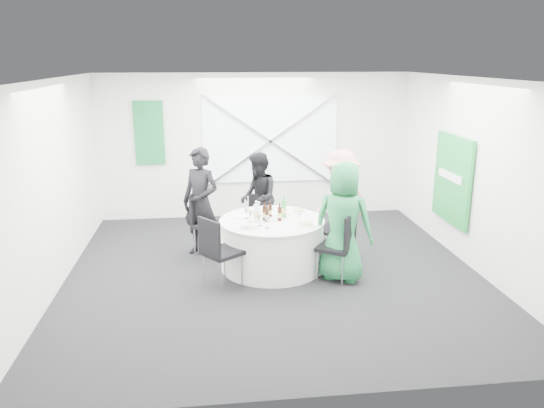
{
  "coord_description": "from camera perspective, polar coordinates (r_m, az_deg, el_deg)",
  "views": [
    {
      "loc": [
        -0.9,
        -7.22,
        3.08
      ],
      "look_at": [
        0.0,
        0.2,
        1.0
      ],
      "focal_mm": 35.0,
      "sensor_mm": 36.0,
      "label": 1
    }
  ],
  "objects": [
    {
      "name": "wine_glass_b",
      "position": [
        7.85,
        -2.76,
        -0.71
      ],
      "size": [
        0.07,
        0.07,
        0.17
      ],
      "color": "white",
      "rests_on": "banquet_table"
    },
    {
      "name": "plate_front_right",
      "position": [
        7.58,
        3.74,
        -2.2
      ],
      "size": [
        0.26,
        0.26,
        0.04
      ],
      "color": "white",
      "rests_on": "banquet_table"
    },
    {
      "name": "chair_back",
      "position": [
        8.98,
        -1.27,
        -1.22
      ],
      "size": [
        0.4,
        0.41,
        0.84
      ],
      "rotation": [
        0.0,
        0.0,
        0.05
      ],
      "color": "black",
      "rests_on": "floor"
    },
    {
      "name": "wine_glass_a",
      "position": [
        7.68,
        -2.35,
        -1.08
      ],
      "size": [
        0.07,
        0.07,
        0.17
      ],
      "color": "white",
      "rests_on": "banquet_table"
    },
    {
      "name": "fork_d",
      "position": [
        7.43,
        2.97,
        -2.65
      ],
      "size": [
        0.1,
        0.13,
        0.01
      ],
      "primitive_type": "cube",
      "rotation": [
        0.0,
        0.0,
        -0.66
      ],
      "color": "silver",
      "rests_on": "banquet_table"
    },
    {
      "name": "beer_bottle_d",
      "position": [
        7.7,
        -0.55,
        -1.25
      ],
      "size": [
        0.06,
        0.06,
        0.25
      ],
      "color": "#321509",
      "rests_on": "banquet_table"
    },
    {
      "name": "beer_bottle_b",
      "position": [
        7.95,
        -0.21,
        -0.74
      ],
      "size": [
        0.06,
        0.06,
        0.24
      ],
      "color": "#321509",
      "rests_on": "banquet_table"
    },
    {
      "name": "beer_bottle_c",
      "position": [
        7.76,
        0.83,
        -1.07
      ],
      "size": [
        0.06,
        0.06,
        0.26
      ],
      "color": "#321509",
      "rests_on": "banquet_table"
    },
    {
      "name": "wall_right",
      "position": [
        8.38,
        21.03,
        2.93
      ],
      "size": [
        0.0,
        6.0,
        6.0
      ],
      "primitive_type": "plane",
      "rotation": [
        1.57,
        0.0,
        -1.57
      ],
      "color": "white",
      "rests_on": "floor"
    },
    {
      "name": "green_water_bottle",
      "position": [
        7.9,
        1.27,
        -0.53
      ],
      "size": [
        0.08,
        0.08,
        0.33
      ],
      "color": "green",
      "rests_on": "banquet_table"
    },
    {
      "name": "clear_water_bottle",
      "position": [
        7.71,
        -1.71,
        -1.0
      ],
      "size": [
        0.08,
        0.08,
        0.31
      ],
      "color": "white",
      "rests_on": "banquet_table"
    },
    {
      "name": "wine_glass_g",
      "position": [
        7.4,
        -0.49,
        -1.7
      ],
      "size": [
        0.07,
        0.07,
        0.17
      ],
      "color": "white",
      "rests_on": "banquet_table"
    },
    {
      "name": "wine_glass_f",
      "position": [
        7.5,
        -1.38,
        -1.47
      ],
      "size": [
        0.07,
        0.07,
        0.17
      ],
      "color": "white",
      "rests_on": "banquet_table"
    },
    {
      "name": "plate_front_left",
      "position": [
        7.48,
        -2.7,
        -2.49
      ],
      "size": [
        0.29,
        0.29,
        0.01
      ],
      "color": "white",
      "rests_on": "banquet_table"
    },
    {
      "name": "chair_back_right",
      "position": [
        8.55,
        6.5,
        -2.03
      ],
      "size": [
        0.54,
        0.53,
        0.88
      ],
      "rotation": [
        0.0,
        0.0,
        -1.12
      ],
      "color": "black",
      "rests_on": "floor"
    },
    {
      "name": "knife_b",
      "position": [
        8.25,
        2.66,
        -0.78
      ],
      "size": [
        0.08,
        0.14,
        0.01
      ],
      "primitive_type": "cube",
      "rotation": [
        0.0,
        0.0,
        0.42
      ],
      "color": "silver",
      "rests_on": "banquet_table"
    },
    {
      "name": "banquet_table",
      "position": [
        7.95,
        0.0,
        -4.31
      ],
      "size": [
        1.56,
        1.56,
        0.76
      ],
      "color": "silver",
      "rests_on": "floor"
    },
    {
      "name": "fork_b",
      "position": [
        8.05,
        3.82,
        -1.23
      ],
      "size": [
        0.09,
        0.14,
        0.01
      ],
      "primitive_type": "cube",
      "rotation": [
        0.0,
        0.0,
        0.55
      ],
      "color": "silver",
      "rests_on": "banquet_table"
    },
    {
      "name": "fork_c",
      "position": [
        8.2,
        -3.04,
        -0.89
      ],
      "size": [
        0.09,
        0.14,
        0.01
      ],
      "primitive_type": "cube",
      "rotation": [
        0.0,
        0.0,
        2.61
      ],
      "color": "silver",
      "rests_on": "banquet_table"
    },
    {
      "name": "plate_back",
      "position": [
        8.35,
        -0.72,
        -0.53
      ],
      "size": [
        0.27,
        0.27,
        0.01
      ],
      "color": "white",
      "rests_on": "banquet_table"
    },
    {
      "name": "person_woman_green",
      "position": [
        7.46,
        7.66,
        -1.93
      ],
      "size": [
        1.0,
        0.89,
        1.71
      ],
      "primitive_type": "imported",
      "rotation": [
        0.0,
        0.0,
        2.62
      ],
      "color": "#217B42",
      "rests_on": "floor"
    },
    {
      "name": "wine_glass_d",
      "position": [
        8.08,
        1.42,
        -0.22
      ],
      "size": [
        0.07,
        0.07,
        0.17
      ],
      "color": "white",
      "rests_on": "banquet_table"
    },
    {
      "name": "floor",
      "position": [
        7.9,
        0.18,
        -7.39
      ],
      "size": [
        6.0,
        6.0,
        0.0
      ],
      "primitive_type": "plane",
      "color": "black",
      "rests_on": "ground"
    },
    {
      "name": "knife_a",
      "position": [
        8.35,
        -1.4,
        -0.58
      ],
      "size": [
        0.15,
        0.02,
        0.01
      ],
      "primitive_type": "cube",
      "rotation": [
        0.0,
        0.0,
        1.51
      ],
      "color": "silver",
      "rests_on": "banquet_table"
    },
    {
      "name": "wall_front",
      "position": [
        4.63,
        4.79,
        -5.78
      ],
      "size": [
        6.0,
        0.0,
        6.0
      ],
      "primitive_type": "plane",
      "rotation": [
        -1.57,
        0.0,
        0.0
      ],
      "color": "white",
      "rests_on": "floor"
    },
    {
      "name": "knife_d",
      "position": [
        7.74,
        4.18,
        -1.92
      ],
      "size": [
        0.1,
        0.13,
        0.01
      ],
      "primitive_type": "cube",
      "rotation": [
        0.0,
        0.0,
        -0.63
      ],
      "color": "silver",
      "rests_on": "banquet_table"
    },
    {
      "name": "knife_c",
      "position": [
        7.91,
        -4.15,
        -1.53
      ],
      "size": [
        0.09,
        0.14,
        0.01
      ],
      "primitive_type": "cube",
      "rotation": [
        0.0,
        0.0,
        2.61
      ],
      "color": "silver",
      "rests_on": "banquet_table"
    },
    {
      "name": "fork_a",
      "position": [
        8.37,
        0.81,
        -0.53
      ],
      "size": [
        0.15,
        0.02,
        0.01
      ],
      "primitive_type": "cube",
      "rotation": [
        0.0,
        0.0,
        1.54
      ],
      "color": "silver",
      "rests_on": "banquet_table"
    },
    {
      "name": "green_sign",
      "position": [
        8.92,
        18.8,
        2.53
      ],
      "size": [
        0.05,
        1.2,
        1.4
      ],
      "primitive_type": "cube",
      "color": "#1A9035",
      "rests_on": "wall_right"
    },
    {
      "name": "green_banner",
      "position": [
        10.32,
        -13.08,
        7.47
      ],
      "size": [
        0.55,
        0.04,
        1.2
      ],
      "primitive_type": "cube",
      "color": "#156C34",
      "rests_on": "wall_back"
    },
    {
      "name": "window_panel",
      "position": [
        10.37,
        -0.19,
        6.79
      ],
      "size": [
        2.6,
        0.03,
        1.6
      ],
      "primitive_type": "cube",
      "color": "white",
      "rests_on": "wall_back"
    },
    {
      "name": "wine_glass_c",
      "position": [
        8.15,
        -1.49,
        -0.08
      ],
      "size": [
        0.07,
        0.07,
        0.17
      ],
      "color": "white",
      "rests_on": "banquet_table"
    },
    {
      "name": "wine_glass_e",
      "position": [
        7.65,
        2.95,
        -1.14
      ],
      "size": [
        0.07,
        0.07,
        0.17
      ],
      "color": "white",
      "rests_on": "banquet_table"
    },
    {
      "name": "chair_front_right",
      "position": [
        7.48,
        7.47,
        -4.05
      ],
      "size": [
        0.63,
        0.63,
        1.0
      ],
      "rotation": [
        0.0,
        0.0,
        4.12
      ],
      "color": "black",
      "rests_on": "floor"
    },
    {
      "name": "window_brace_a",
      "position": [
        10.34,
        -0.16,
        6.75
      ],
      "size": [
        2.63,
        0.05,
        1.84
      ],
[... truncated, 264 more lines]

